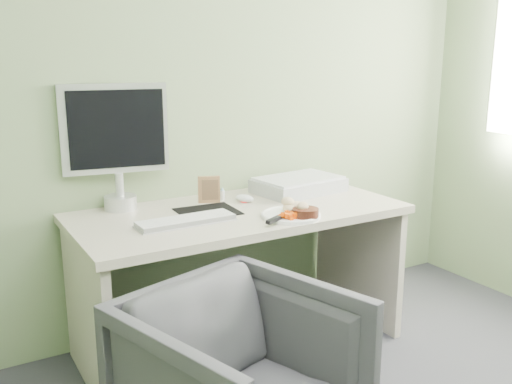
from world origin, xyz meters
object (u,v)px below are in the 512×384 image
plate (291,215)px  desk_chair (243,384)px  desk (239,245)px  monitor (116,139)px  scanner (298,185)px

plate → desk_chair: plate is taller
plate → desk_chair: size_ratio=0.38×
desk → monitor: monitor is taller
desk → desk_chair: desk is taller
desk → plate: plate is taller
scanner → desk_chair: 1.35m
plate → desk_chair: 0.88m
monitor → desk_chair: (0.08, -1.09, -0.74)m
plate → monitor: monitor is taller
desk → monitor: bearing=147.5°
desk → monitor: 0.79m
desk_chair → desk: bearing=45.1°
scanner → monitor: monitor is taller
desk → desk_chair: size_ratio=2.20×
desk → plate: (0.14, -0.24, 0.19)m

